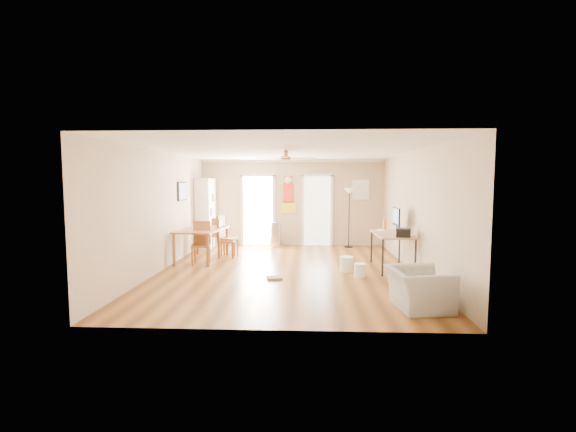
{
  "coord_description": "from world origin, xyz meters",
  "views": [
    {
      "loc": [
        0.43,
        -8.56,
        1.96
      ],
      "look_at": [
        0.0,
        0.6,
        1.15
      ],
      "focal_mm": 24.78,
      "sensor_mm": 36.0,
      "label": 1
    }
  ],
  "objects_px": {
    "dining_chair_right_a": "(228,236)",
    "computer_desk": "(392,251)",
    "armchair": "(419,289)",
    "printer": "(403,233)",
    "dining_table": "(202,244)",
    "dining_chair_far": "(220,234)",
    "dining_chair_right_b": "(227,239)",
    "wastebasket_b": "(360,270)",
    "dining_chair_near": "(201,243)",
    "torchiere_lamp": "(349,218)",
    "trash_can": "(275,234)",
    "bookshelf": "(206,213)",
    "wastebasket_a": "(346,264)"
  },
  "relations": [
    {
      "from": "bookshelf",
      "to": "dining_chair_near",
      "type": "distance_m",
      "value": 2.45
    },
    {
      "from": "computer_desk",
      "to": "wastebasket_b",
      "type": "height_order",
      "value": "computer_desk"
    },
    {
      "from": "dining_chair_right_a",
      "to": "torchiere_lamp",
      "type": "distance_m",
      "value": 3.69
    },
    {
      "from": "trash_can",
      "to": "torchiere_lamp",
      "type": "relative_size",
      "value": 0.41
    },
    {
      "from": "trash_can",
      "to": "armchair",
      "type": "height_order",
      "value": "trash_can"
    },
    {
      "from": "dining_table",
      "to": "armchair",
      "type": "distance_m",
      "value": 5.59
    },
    {
      "from": "dining_chair_far",
      "to": "computer_desk",
      "type": "bearing_deg",
      "value": 154.42
    },
    {
      "from": "printer",
      "to": "wastebasket_a",
      "type": "distance_m",
      "value": 1.37
    },
    {
      "from": "trash_can",
      "to": "computer_desk",
      "type": "relative_size",
      "value": 0.49
    },
    {
      "from": "armchair",
      "to": "dining_table",
      "type": "bearing_deg",
      "value": 43.49
    },
    {
      "from": "dining_chair_right_b",
      "to": "trash_can",
      "type": "xyz_separation_m",
      "value": [
        1.09,
        1.8,
        -0.12
      ]
    },
    {
      "from": "computer_desk",
      "to": "armchair",
      "type": "bearing_deg",
      "value": -93.66
    },
    {
      "from": "dining_chair_right_b",
      "to": "computer_desk",
      "type": "xyz_separation_m",
      "value": [
        3.93,
        -1.13,
        -0.09
      ]
    },
    {
      "from": "dining_chair_far",
      "to": "wastebasket_a",
      "type": "xyz_separation_m",
      "value": [
        3.34,
        -2.6,
        -0.29
      ]
    },
    {
      "from": "dining_chair_right_a",
      "to": "printer",
      "type": "bearing_deg",
      "value": -102.37
    },
    {
      "from": "dining_table",
      "to": "dining_chair_right_a",
      "type": "distance_m",
      "value": 0.75
    },
    {
      "from": "dining_table",
      "to": "dining_chair_right_a",
      "type": "height_order",
      "value": "dining_chair_right_a"
    },
    {
      "from": "dining_chair_far",
      "to": "printer",
      "type": "relative_size",
      "value": 2.67
    },
    {
      "from": "torchiere_lamp",
      "to": "armchair",
      "type": "bearing_deg",
      "value": -85.34
    },
    {
      "from": "trash_can",
      "to": "wastebasket_b",
      "type": "height_order",
      "value": "trash_can"
    },
    {
      "from": "dining_chair_right_a",
      "to": "wastebasket_b",
      "type": "distance_m",
      "value": 3.76
    },
    {
      "from": "dining_table",
      "to": "dining_chair_right_a",
      "type": "bearing_deg",
      "value": 41.42
    },
    {
      "from": "bookshelf",
      "to": "wastebasket_b",
      "type": "distance_m",
      "value": 5.39
    },
    {
      "from": "dining_chair_right_b",
      "to": "wastebasket_b",
      "type": "height_order",
      "value": "dining_chair_right_b"
    },
    {
      "from": "dining_chair_far",
      "to": "torchiere_lamp",
      "type": "bearing_deg",
      "value": -168.38
    },
    {
      "from": "dining_table",
      "to": "dining_chair_right_b",
      "type": "bearing_deg",
      "value": 31.81
    },
    {
      "from": "dining_table",
      "to": "dining_chair_near",
      "type": "relative_size",
      "value": 1.57
    },
    {
      "from": "trash_can",
      "to": "dining_chair_right_a",
      "type": "bearing_deg",
      "value": -123.47
    },
    {
      "from": "dining_chair_right_a",
      "to": "trash_can",
      "type": "xyz_separation_m",
      "value": [
        1.09,
        1.65,
        -0.17
      ]
    },
    {
      "from": "torchiere_lamp",
      "to": "computer_desk",
      "type": "xyz_separation_m",
      "value": [
        0.64,
        -2.92,
        -0.48
      ]
    },
    {
      "from": "dining_chair_right_b",
      "to": "torchiere_lamp",
      "type": "distance_m",
      "value": 3.76
    },
    {
      "from": "printer",
      "to": "armchair",
      "type": "height_order",
      "value": "printer"
    },
    {
      "from": "computer_desk",
      "to": "wastebasket_a",
      "type": "relative_size",
      "value": 4.55
    },
    {
      "from": "bookshelf",
      "to": "dining_table",
      "type": "distance_m",
      "value": 2.01
    },
    {
      "from": "dining_chair_right_b",
      "to": "armchair",
      "type": "distance_m",
      "value": 5.42
    },
    {
      "from": "bookshelf",
      "to": "wastebasket_a",
      "type": "height_order",
      "value": "bookshelf"
    },
    {
      "from": "dining_chair_far",
      "to": "armchair",
      "type": "xyz_separation_m",
      "value": [
        4.2,
        -5.08,
        -0.15
      ]
    },
    {
      "from": "dining_table",
      "to": "dining_chair_far",
      "type": "distance_m",
      "value": 1.51
    },
    {
      "from": "dining_chair_right_b",
      "to": "torchiere_lamp",
      "type": "xyz_separation_m",
      "value": [
        3.29,
        1.79,
        0.39
      ]
    },
    {
      "from": "dining_table",
      "to": "dining_chair_far",
      "type": "relative_size",
      "value": 1.72
    },
    {
      "from": "dining_table",
      "to": "trash_can",
      "type": "xyz_separation_m",
      "value": [
        1.64,
        2.14,
        -0.03
      ]
    },
    {
      "from": "bookshelf",
      "to": "trash_can",
      "type": "bearing_deg",
      "value": 18.95
    },
    {
      "from": "bookshelf",
      "to": "armchair",
      "type": "relative_size",
      "value": 2.15
    },
    {
      "from": "dining_chair_right_a",
      "to": "computer_desk",
      "type": "distance_m",
      "value": 4.13
    },
    {
      "from": "trash_can",
      "to": "wastebasket_b",
      "type": "relative_size",
      "value": 2.62
    },
    {
      "from": "dining_chair_near",
      "to": "wastebasket_b",
      "type": "xyz_separation_m",
      "value": [
        3.59,
        -1.09,
        -0.36
      ]
    },
    {
      "from": "bookshelf",
      "to": "printer",
      "type": "distance_m",
      "value": 5.9
    },
    {
      "from": "wastebasket_b",
      "to": "armchair",
      "type": "height_order",
      "value": "armchair"
    },
    {
      "from": "dining_chair_right_b",
      "to": "printer",
      "type": "xyz_separation_m",
      "value": [
        4.05,
        -1.63,
        0.4
      ]
    },
    {
      "from": "trash_can",
      "to": "wastebasket_a",
      "type": "xyz_separation_m",
      "value": [
        1.8,
        -3.24,
        -0.2
      ]
    }
  ]
}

